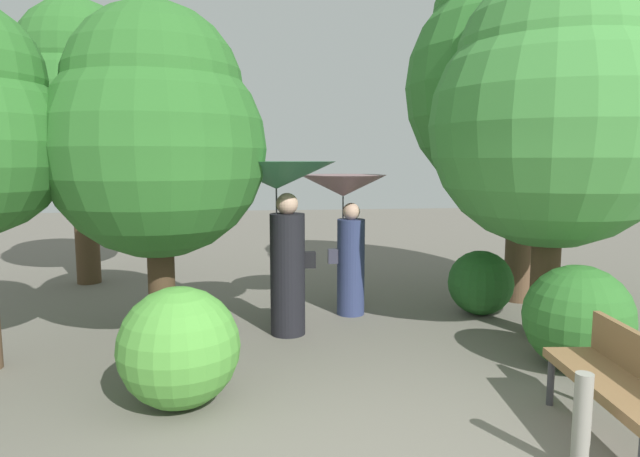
{
  "coord_description": "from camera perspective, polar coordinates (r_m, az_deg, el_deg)",
  "views": [
    {
      "loc": [
        -0.92,
        -3.25,
        2.16
      ],
      "look_at": [
        0.0,
        3.84,
        1.25
      ],
      "focal_mm": 30.69,
      "sensor_mm": 36.0,
      "label": 1
    }
  ],
  "objects": [
    {
      "name": "tree_mid_left",
      "position": [
        6.42,
        -16.73,
        9.7
      ],
      "size": [
        2.44,
        2.44,
        3.86
      ],
      "color": "#42301E",
      "rests_on": "ground"
    },
    {
      "name": "bush_path_left",
      "position": [
        5.02,
        -14.47,
        -11.91
      ],
      "size": [
        1.06,
        1.06,
        1.06
      ],
      "primitive_type": "sphere",
      "color": "#4C9338",
      "rests_on": "ground"
    },
    {
      "name": "bush_path_right",
      "position": [
        7.97,
        16.39,
        -5.44
      ],
      "size": [
        0.9,
        0.9,
        0.9
      ],
      "primitive_type": "sphere",
      "color": "#235B23",
      "rests_on": "ground"
    },
    {
      "name": "bush_behind_bench",
      "position": [
        6.25,
        25.28,
        -8.41
      ],
      "size": [
        1.09,
        1.09,
        1.09
      ],
      "primitive_type": "sphere",
      "color": "#2D6B28",
      "rests_on": "ground"
    },
    {
      "name": "park_bench",
      "position": [
        4.84,
        29.2,
        -13.58
      ],
      "size": [
        0.66,
        1.55,
        0.83
      ],
      "rotation": [
        0.0,
        0.0,
        -1.68
      ],
      "color": "#38383D",
      "rests_on": "ground"
    },
    {
      "name": "person_right",
      "position": [
        7.5,
        2.7,
        1.66
      ],
      "size": [
        1.18,
        1.18,
        1.95
      ],
      "rotation": [
        0.0,
        0.0,
        1.57
      ],
      "color": "navy",
      "rests_on": "ground"
    },
    {
      "name": "path_marker_post",
      "position": [
        4.33,
        25.62,
        -17.97
      ],
      "size": [
        0.12,
        0.12,
        0.73
      ],
      "primitive_type": "cylinder",
      "color": "gray",
      "rests_on": "ground"
    },
    {
      "name": "tree_near_right",
      "position": [
        8.86,
        20.89,
        15.42
      ],
      "size": [
        3.55,
        3.55,
        5.49
      ],
      "color": "brown",
      "rests_on": "ground"
    },
    {
      "name": "tree_mid_right",
      "position": [
        7.08,
        23.2,
        11.57
      ],
      "size": [
        2.88,
        2.88,
        4.37
      ],
      "color": "#4C3823",
      "rests_on": "ground"
    },
    {
      "name": "tree_near_left",
      "position": [
        10.31,
        -23.8,
        12.71
      ],
      "size": [
        2.45,
        2.45,
        4.8
      ],
      "color": "#4C3823",
      "rests_on": "ground"
    },
    {
      "name": "person_left",
      "position": [
        6.62,
        -4.21,
        2.51
      ],
      "size": [
        1.44,
        1.44,
        2.13
      ],
      "rotation": [
        0.0,
        0.0,
        1.57
      ],
      "color": "black",
      "rests_on": "ground"
    }
  ]
}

